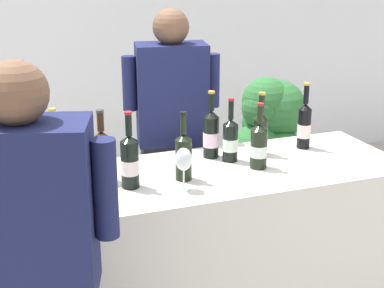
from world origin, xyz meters
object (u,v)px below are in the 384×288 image
at_px(wine_bottle_3, 56,153).
at_px(wine_bottle_6, 304,125).
at_px(wine_glass, 184,161).
at_px(wine_bottle_1, 230,140).
at_px(wine_bottle_7, 184,155).
at_px(ice_bucket, 32,170).
at_px(potted_shrub, 270,141).
at_px(wine_bottle_10, 211,134).
at_px(wine_bottle_0, 102,155).
at_px(wine_bottle_4, 130,161).
at_px(person_server, 172,158).
at_px(wine_bottle_9, 259,146).
at_px(wine_bottle_8, 260,133).

bearing_deg(wine_bottle_3, wine_bottle_6, -1.32).
bearing_deg(wine_glass, wine_bottle_6, 21.97).
bearing_deg(wine_bottle_1, wine_bottle_7, -152.62).
xyz_separation_m(wine_bottle_6, ice_bucket, (-1.44, -0.15, -0.01)).
height_order(ice_bucket, potted_shrub, ice_bucket).
bearing_deg(wine_bottle_6, wine_bottle_10, 176.06).
bearing_deg(wine_bottle_7, ice_bucket, 174.59).
bearing_deg(ice_bucket, wine_bottle_0, 8.73).
height_order(wine_bottle_10, ice_bucket, wine_bottle_10).
relative_size(wine_bottle_6, ice_bucket, 1.61).
height_order(wine_bottle_4, wine_glass, wine_bottle_4).
height_order(person_server, potted_shrub, person_server).
bearing_deg(wine_bottle_4, wine_bottle_3, 140.27).
height_order(wine_glass, ice_bucket, ice_bucket).
xyz_separation_m(wine_bottle_10, ice_bucket, (-0.91, -0.18, -0.01)).
xyz_separation_m(wine_bottle_6, potted_shrub, (0.30, 0.92, -0.41)).
distance_m(wine_bottle_9, wine_glass, 0.46).
relative_size(wine_bottle_4, wine_glass, 1.80).
bearing_deg(wine_bottle_1, potted_shrub, 52.13).
height_order(wine_bottle_3, wine_bottle_10, wine_bottle_10).
height_order(wine_bottle_1, ice_bucket, wine_bottle_1).
bearing_deg(wine_bottle_9, wine_bottle_0, 172.90).
bearing_deg(potted_shrub, wine_bottle_6, -107.81).
bearing_deg(person_server, wine_bottle_8, -55.22).
bearing_deg(person_server, wine_bottle_0, -132.97).
bearing_deg(wine_glass, wine_bottle_10, 52.51).
bearing_deg(person_server, wine_bottle_1, -74.61).
distance_m(wine_bottle_1, wine_bottle_7, 0.35).
bearing_deg(wine_bottle_0, wine_bottle_6, 4.92).
bearing_deg(wine_glass, wine_bottle_1, 38.32).
bearing_deg(ice_bucket, wine_bottle_4, -9.41).
xyz_separation_m(wine_bottle_10, person_server, (-0.07, 0.43, -0.27)).
relative_size(wine_bottle_6, wine_bottle_9, 1.10).
xyz_separation_m(wine_bottle_4, wine_bottle_9, (0.65, 0.02, -0.01)).
distance_m(wine_bottle_7, ice_bucket, 0.68).
bearing_deg(wine_bottle_4, wine_bottle_7, 1.23).
height_order(wine_bottle_7, potted_shrub, wine_bottle_7).
height_order(wine_bottle_0, wine_bottle_8, wine_bottle_0).
height_order(wine_bottle_0, wine_bottle_10, wine_bottle_10).
xyz_separation_m(wine_bottle_4, wine_bottle_10, (0.49, 0.25, 0.00)).
distance_m(wine_bottle_0, wine_bottle_7, 0.37).
bearing_deg(person_server, wine_bottle_4, -121.86).
relative_size(wine_bottle_9, person_server, 0.19).
relative_size(ice_bucket, potted_shrub, 0.19).
xyz_separation_m(wine_bottle_3, wine_bottle_8, (1.05, -0.04, 0.00)).
distance_m(wine_bottle_0, ice_bucket, 0.32).
xyz_separation_m(wine_bottle_7, potted_shrub, (1.06, 1.13, -0.40)).
height_order(wine_bottle_1, wine_bottle_8, wine_bottle_8).
height_order(wine_bottle_0, ice_bucket, wine_bottle_0).
bearing_deg(wine_bottle_4, wine_bottle_9, 2.14).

